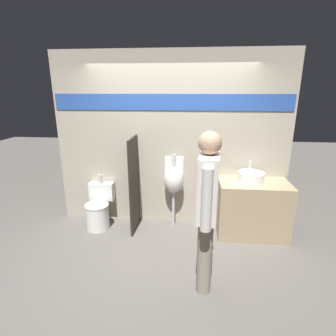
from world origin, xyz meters
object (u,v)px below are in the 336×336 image
(urinal_near_counter, at_px, (173,180))
(toilet, at_px, (99,209))
(sink_basin, at_px, (251,177))
(cell_phone, at_px, (235,184))
(person_in_vest, at_px, (207,207))

(urinal_near_counter, relative_size, toilet, 1.42)
(sink_basin, distance_m, cell_phone, 0.32)
(person_in_vest, bearing_deg, toilet, 58.85)
(cell_phone, relative_size, person_in_vest, 0.08)
(cell_phone, bearing_deg, person_in_vest, -112.56)
(cell_phone, distance_m, person_in_vest, 1.17)
(toilet, bearing_deg, person_in_vest, -36.14)
(toilet, relative_size, person_in_vest, 0.47)
(person_in_vest, bearing_deg, urinal_near_counter, 23.32)
(sink_basin, height_order, urinal_near_counter, urinal_near_counter)
(cell_phone, distance_m, toilet, 2.16)
(urinal_near_counter, distance_m, toilet, 1.29)
(sink_basin, relative_size, toilet, 0.47)
(sink_basin, bearing_deg, urinal_near_counter, 174.40)
(urinal_near_counter, bearing_deg, cell_phone, -18.04)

